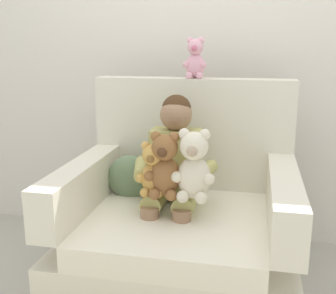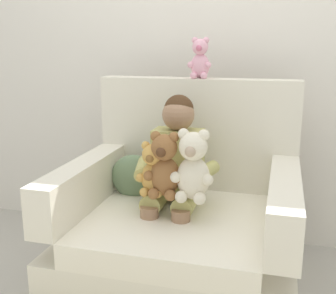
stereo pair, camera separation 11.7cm
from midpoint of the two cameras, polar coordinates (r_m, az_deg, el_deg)
The scene contains 9 objects.
ground_plane at distance 2.38m, azimuth 3.06°, elevation -18.86°, with size 8.00×8.00×0.00m, color #ADA89E.
back_wall at distance 2.77m, azimuth 6.98°, elevation 14.05°, with size 6.00×0.10×2.60m, color silver.
armchair at distance 2.27m, azimuth 3.47°, elevation -11.00°, with size 1.15×1.00×1.10m.
seated_child at distance 2.19m, azimuth 2.48°, elevation -2.70°, with size 0.45×0.39×0.82m.
plush_brown at distance 2.02m, azimuth 1.17°, elevation -2.73°, with size 0.19×0.16×0.33m.
plush_honey at distance 2.05m, azimuth -0.42°, elevation -3.21°, with size 0.16×0.13×0.27m.
plush_cream at distance 1.98m, azimuth 5.11°, elevation -2.82°, with size 0.21×0.17×0.35m.
plush_pink_on_backrest at distance 2.42m, azimuth 5.81°, elevation 11.78°, with size 0.14×0.11×0.23m.
throw_pillow at distance 2.39m, azimuth -3.28°, elevation -4.11°, with size 0.26×0.12×0.26m, color slate.
Camera 2 is at (0.47, -1.95, 1.29)m, focal length 44.77 mm.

